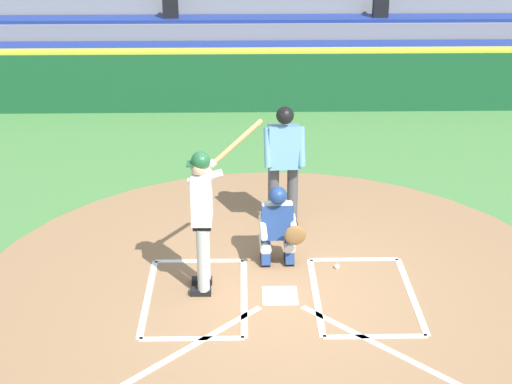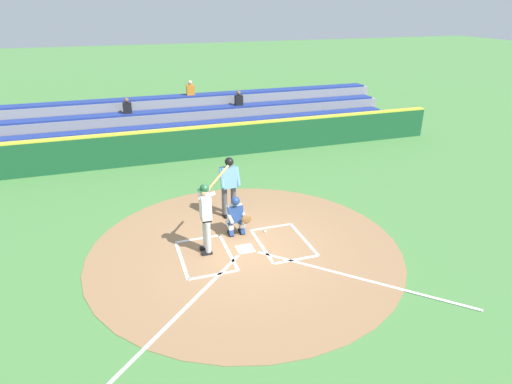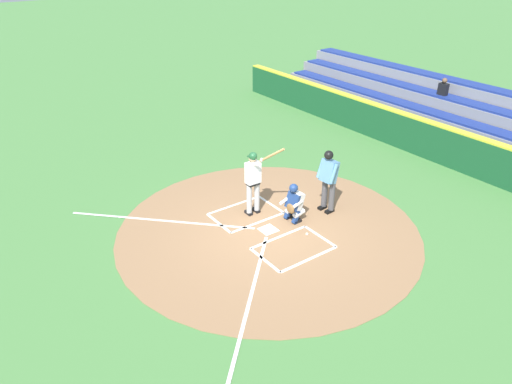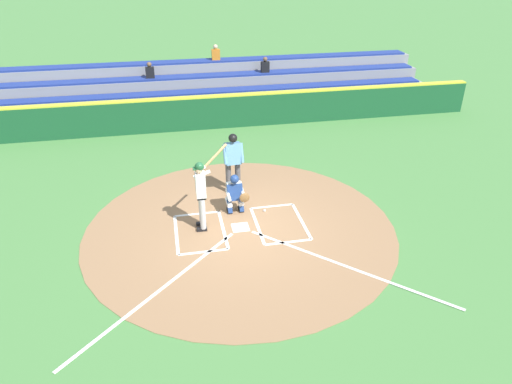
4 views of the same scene
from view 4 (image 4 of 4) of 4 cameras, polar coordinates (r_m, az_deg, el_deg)
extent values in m
plane|color=#4C8442|center=(12.13, -1.93, -4.41)|extent=(120.00, 120.00, 0.00)
cylinder|color=#99704C|center=(12.13, -1.93, -4.39)|extent=(8.00, 8.00, 0.01)
cube|color=white|center=(12.12, -1.93, -4.35)|extent=(0.44, 0.44, 0.01)
cube|color=white|center=(13.05, 1.96, -1.76)|extent=(1.20, 0.08, 0.01)
cube|color=white|center=(11.58, 3.98, -6.15)|extent=(1.20, 0.08, 0.01)
cube|color=white|center=(12.19, 0.16, -4.13)|extent=(0.08, 1.80, 0.01)
cube|color=white|center=(12.45, 5.59, -3.52)|extent=(0.08, 1.80, 0.01)
cube|color=white|center=(12.79, -7.25, -2.68)|extent=(1.20, 0.08, 0.01)
cube|color=white|center=(11.29, -6.46, -7.32)|extent=(1.20, 0.08, 0.01)
cube|color=white|center=(12.07, -4.04, -4.57)|extent=(0.08, 1.80, 0.01)
cube|color=white|center=(12.02, -9.74, -5.13)|extent=(0.08, 1.80, 0.01)
cube|color=white|center=(10.33, -11.70, -11.70)|extent=(3.73, 3.73, 0.01)
cube|color=white|center=(10.96, 10.99, -8.93)|extent=(3.73, 3.73, 0.01)
cylinder|color=#BCBCBC|center=(11.82, -6.56, -2.71)|extent=(0.15, 0.15, 0.84)
cube|color=black|center=(12.06, -6.63, -4.57)|extent=(0.26, 0.12, 0.09)
cylinder|color=#BCBCBC|center=(12.04, -6.66, -2.08)|extent=(0.15, 0.15, 0.84)
cube|color=black|center=(12.28, -6.73, -3.92)|extent=(0.26, 0.12, 0.09)
cube|color=black|center=(11.70, -6.74, -0.41)|extent=(0.22, 0.34, 0.10)
cube|color=white|center=(11.55, -6.82, 0.94)|extent=(0.25, 0.40, 0.60)
sphere|color=tan|center=(11.37, -7.04, 2.76)|extent=(0.21, 0.21, 0.21)
sphere|color=#1E512D|center=(11.34, -6.96, 3.09)|extent=(0.23, 0.23, 0.23)
cube|color=#1E512D|center=(11.35, -7.50, 2.88)|extent=(0.11, 0.17, 0.02)
cylinder|color=white|center=(11.42, -6.65, 2.17)|extent=(0.43, 0.10, 0.21)
cylinder|color=white|center=(11.61, -6.73, 2.62)|extent=(0.27, 0.09, 0.29)
cylinder|color=#AD7F4C|center=(11.62, -5.09, 4.38)|extent=(0.69, 0.36, 0.53)
cylinder|color=#AD7F4C|center=(11.57, -6.50, 2.88)|extent=(0.10, 0.10, 0.08)
cube|color=black|center=(12.85, -1.86, -2.13)|extent=(0.13, 0.27, 0.09)
cube|color=navy|center=(12.74, -1.83, -1.62)|extent=(0.13, 0.25, 0.37)
cylinder|color=silver|center=(12.78, -1.94, -1.09)|extent=(0.17, 0.37, 0.21)
cube|color=black|center=(12.80, -3.26, -2.30)|extent=(0.13, 0.27, 0.09)
cube|color=navy|center=(12.68, -3.24, -1.79)|extent=(0.13, 0.25, 0.37)
cylinder|color=silver|center=(12.73, -3.34, -1.26)|extent=(0.17, 0.37, 0.21)
cube|color=silver|center=(12.60, -2.68, 0.19)|extent=(0.42, 0.38, 0.52)
cube|color=navy|center=(12.51, -2.58, -0.04)|extent=(0.43, 0.24, 0.46)
sphere|color=beige|center=(12.37, -2.65, 1.55)|extent=(0.21, 0.21, 0.21)
sphere|color=navy|center=(12.34, -2.64, 1.60)|extent=(0.24, 0.24, 0.24)
cylinder|color=silver|center=(12.50, -1.62, -0.14)|extent=(0.11, 0.45, 0.20)
cylinder|color=silver|center=(12.43, -3.42, -0.36)|extent=(0.11, 0.45, 0.20)
ellipsoid|color=brown|center=(12.34, -1.41, -0.69)|extent=(0.28, 0.11, 0.28)
cylinder|color=#4C4C51|center=(13.65, -2.25, 2.02)|extent=(0.16, 0.16, 0.86)
cube|color=black|center=(13.82, -2.17, 0.20)|extent=(0.15, 0.29, 0.09)
cylinder|color=#4C4C51|center=(13.60, -3.40, 1.88)|extent=(0.16, 0.16, 0.86)
cube|color=black|center=(13.77, -3.30, 0.06)|extent=(0.15, 0.29, 0.09)
cube|color=#5B8EB7|center=(13.27, -2.86, 4.74)|extent=(0.46, 0.39, 0.66)
sphere|color=tan|center=(13.06, -2.87, 6.56)|extent=(0.22, 0.22, 0.22)
sphere|color=black|center=(13.03, -2.86, 6.61)|extent=(0.25, 0.25, 0.25)
cylinder|color=#5B8EB7|center=(13.24, -1.77, 4.84)|extent=(0.12, 0.29, 0.56)
cylinder|color=#5B8EB7|center=(13.15, -3.81, 4.61)|extent=(0.12, 0.29, 0.56)
sphere|color=white|center=(12.80, 1.06, -2.29)|extent=(0.07, 0.07, 0.07)
cube|color=#19512D|center=(18.62, -5.89, 9.64)|extent=(22.00, 0.36, 1.25)
cube|color=yellow|center=(18.42, -5.99, 11.56)|extent=(22.00, 0.32, 0.06)
cube|color=gray|center=(19.71, -6.15, 9.47)|extent=(20.00, 0.85, 0.45)
cube|color=navy|center=(19.63, -6.19, 10.20)|extent=(19.60, 0.72, 0.08)
cube|color=gray|center=(20.45, -6.44, 10.82)|extent=(20.00, 0.85, 0.90)
cube|color=navy|center=(20.31, -6.51, 12.13)|extent=(19.60, 0.72, 0.08)
cube|color=gray|center=(21.19, -6.70, 12.07)|extent=(20.00, 0.85, 1.35)
cube|color=navy|center=(21.01, -6.81, 13.94)|extent=(19.60, 0.72, 0.08)
cube|color=gray|center=(21.95, -6.95, 13.24)|extent=(20.00, 0.85, 1.80)
cube|color=navy|center=(21.73, -7.10, 15.63)|extent=(19.60, 0.72, 0.08)
cube|color=black|center=(21.31, 1.12, 15.08)|extent=(0.36, 0.22, 0.46)
sphere|color=brown|center=(21.23, 1.13, 15.97)|extent=(0.20, 0.20, 0.20)
cube|color=orange|center=(21.69, -4.95, 16.44)|extent=(0.36, 0.22, 0.46)
sphere|color=beige|center=(21.63, -4.99, 17.33)|extent=(0.20, 0.20, 0.20)
cube|color=black|center=(20.84, -12.87, 14.09)|extent=(0.36, 0.22, 0.46)
sphere|color=brown|center=(20.76, -12.97, 15.00)|extent=(0.20, 0.20, 0.20)
camera|label=1|loc=(2.67, 16.46, -6.15)|focal=53.62mm
camera|label=2|loc=(1.56, -65.27, -15.55)|focal=30.99mm
camera|label=3|loc=(10.83, 64.05, 15.18)|focal=33.92mm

